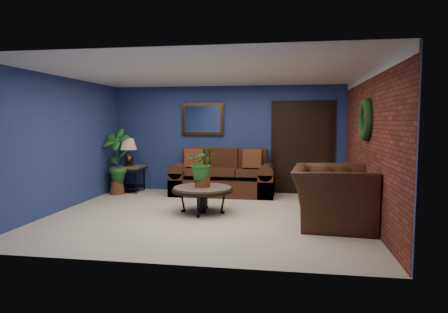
% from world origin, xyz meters
% --- Properties ---
extents(floor, '(5.50, 5.50, 0.00)m').
position_xyz_m(floor, '(0.00, 0.00, 0.00)').
color(floor, beige).
rests_on(floor, ground).
extents(wall_back, '(5.50, 0.04, 2.50)m').
position_xyz_m(wall_back, '(0.00, 2.50, 1.25)').
color(wall_back, navy).
rests_on(wall_back, ground).
extents(wall_left, '(0.04, 5.00, 2.50)m').
position_xyz_m(wall_left, '(-2.75, 0.00, 1.25)').
color(wall_left, navy).
rests_on(wall_left, ground).
extents(wall_right_brick, '(0.04, 5.00, 2.50)m').
position_xyz_m(wall_right_brick, '(2.75, 0.00, 1.25)').
color(wall_right_brick, maroon).
rests_on(wall_right_brick, ground).
extents(ceiling, '(5.50, 5.00, 0.02)m').
position_xyz_m(ceiling, '(0.00, 0.00, 2.50)').
color(ceiling, silver).
rests_on(ceiling, wall_back).
extents(crown_molding, '(0.03, 5.00, 0.14)m').
position_xyz_m(crown_molding, '(2.72, 0.00, 2.43)').
color(crown_molding, white).
rests_on(crown_molding, wall_right_brick).
extents(wall_mirror, '(1.02, 0.06, 0.77)m').
position_xyz_m(wall_mirror, '(-0.60, 2.46, 1.72)').
color(wall_mirror, '#483116').
rests_on(wall_mirror, wall_back).
extents(closet_door, '(1.44, 0.06, 2.18)m').
position_xyz_m(closet_door, '(1.75, 2.47, 1.05)').
color(closet_door, black).
rests_on(closet_door, wall_back).
extents(wreath, '(0.16, 0.72, 0.72)m').
position_xyz_m(wreath, '(2.69, 0.05, 1.70)').
color(wreath, black).
rests_on(wreath, wall_right_brick).
extents(sofa, '(2.31, 1.00, 1.04)m').
position_xyz_m(sofa, '(-0.03, 2.09, 0.34)').
color(sofa, '#462014').
rests_on(sofa, ground).
extents(coffee_table, '(1.11, 1.11, 0.48)m').
position_xyz_m(coffee_table, '(-0.11, 0.17, 0.42)').
color(coffee_table, '#4D4943').
rests_on(coffee_table, ground).
extents(end_table, '(0.68, 0.68, 0.62)m').
position_xyz_m(end_table, '(-2.30, 2.05, 0.47)').
color(end_table, '#4D4943').
rests_on(end_table, ground).
extents(table_lamp, '(0.38, 0.38, 0.63)m').
position_xyz_m(table_lamp, '(-2.30, 2.05, 1.02)').
color(table_lamp, '#483116').
rests_on(table_lamp, end_table).
extents(side_chair, '(0.44, 0.44, 0.93)m').
position_xyz_m(side_chair, '(0.20, 2.12, 0.53)').
color(side_chair, brown).
rests_on(side_chair, ground).
extents(armchair, '(1.39, 1.55, 0.94)m').
position_xyz_m(armchair, '(2.15, -0.34, 0.47)').
color(armchair, '#462014').
rests_on(armchair, ground).
extents(coffee_plant, '(0.63, 0.57, 0.76)m').
position_xyz_m(coffee_plant, '(-0.11, 0.17, 0.90)').
color(coffee_plant, brown).
rests_on(coffee_plant, coffee_table).
extents(floor_plant, '(0.46, 0.42, 0.85)m').
position_xyz_m(floor_plant, '(2.35, 0.59, 0.44)').
color(floor_plant, brown).
rests_on(floor_plant, ground).
extents(tall_plant, '(0.75, 0.58, 1.53)m').
position_xyz_m(tall_plant, '(-2.45, 1.70, 0.83)').
color(tall_plant, brown).
rests_on(tall_plant, ground).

